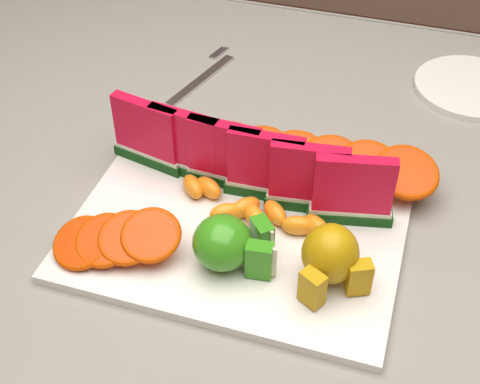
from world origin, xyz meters
TOP-DOWN VIEW (x-y plane):
  - table at (0.00, 0.00)m, footprint 1.40×0.90m
  - tablecloth at (0.00, 0.00)m, footprint 1.53×1.03m
  - platter at (0.04, -0.08)m, footprint 0.40×0.30m
  - apple_cluster at (0.05, -0.15)m, footprint 0.11×0.09m
  - pear_cluster at (0.16, -0.14)m, footprint 0.09×0.09m
  - side_plate at (0.30, 0.33)m, footprint 0.23×0.23m
  - fork at (-0.12, 0.23)m, footprint 0.06×0.19m
  - watermelon_row at (0.03, -0.02)m, footprint 0.39×0.07m
  - orange_fan_front at (-0.08, -0.17)m, footprint 0.16×0.11m
  - orange_fan_back at (0.08, 0.04)m, footprint 0.39×0.12m
  - tangerine_segments at (0.05, -0.06)m, footprint 0.21×0.08m

SIDE VIEW (x-z plane):
  - table at x=0.00m, z-range 0.28..1.03m
  - tablecloth at x=0.00m, z-range 0.62..0.82m
  - fork at x=-0.12m, z-range 0.76..0.76m
  - side_plate at x=0.30m, z-range 0.76..0.77m
  - platter at x=0.04m, z-range 0.76..0.77m
  - tangerine_segments at x=0.05m, z-range 0.77..0.80m
  - orange_fan_back at x=0.08m, z-range 0.77..0.82m
  - orange_fan_front at x=-0.08m, z-range 0.77..0.82m
  - apple_cluster at x=0.05m, z-range 0.77..0.83m
  - pear_cluster at x=0.16m, z-range 0.77..0.84m
  - watermelon_row at x=0.03m, z-range 0.77..0.87m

